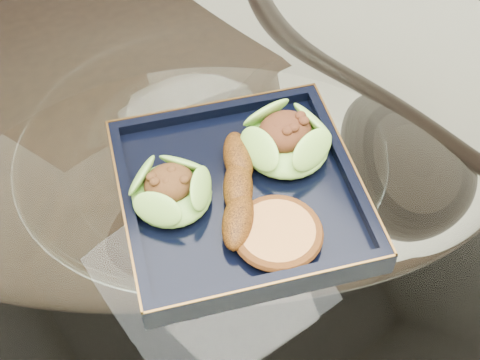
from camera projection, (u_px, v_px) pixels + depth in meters
dining_table at (208, 250)px, 0.93m from camera, size 1.13×1.13×0.77m
dining_chair at (57, 76)px, 1.21m from camera, size 0.47×0.47×1.01m
navy_plate at (240, 196)px, 0.77m from camera, size 0.35×0.35×0.02m
lettuce_wrap_left at (171, 192)px, 0.74m from camera, size 0.11×0.11×0.03m
lettuce_wrap_right at (286, 142)px, 0.79m from camera, size 0.13×0.13×0.04m
roasted_plantain at (238, 188)px, 0.75m from camera, size 0.12×0.15×0.03m
crumb_patty at (277, 234)px, 0.72m from camera, size 0.10×0.10×0.02m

